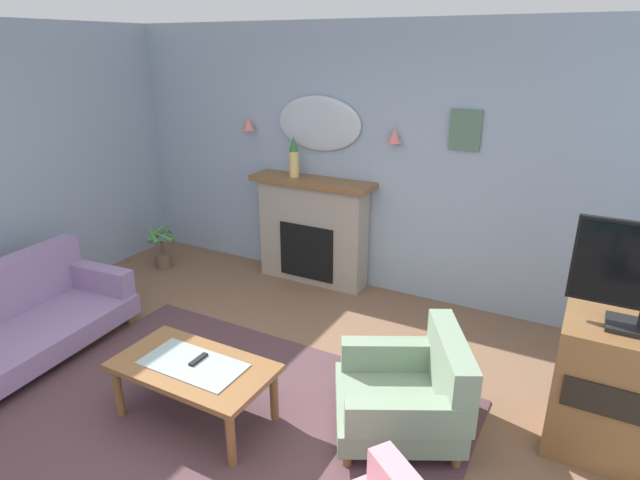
# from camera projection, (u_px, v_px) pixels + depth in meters

# --- Properties ---
(floor) EXTENTS (6.85, 6.62, 0.10)m
(floor) POSITION_uv_depth(u_px,v_px,m) (196.00, 455.00, 3.40)
(floor) COLOR brown
(floor) RESTS_ON ground
(wall_back) EXTENTS (6.85, 0.10, 2.70)m
(wall_back) POSITION_uv_depth(u_px,v_px,m) (374.00, 162.00, 5.26)
(wall_back) COLOR #8C9EB2
(wall_back) RESTS_ON ground
(patterned_rug) EXTENTS (3.20, 2.40, 0.01)m
(patterned_rug) POSITION_uv_depth(u_px,v_px,m) (215.00, 429.00, 3.54)
(patterned_rug) COLOR #4C3338
(patterned_rug) RESTS_ON ground
(fireplace) EXTENTS (1.36, 0.36, 1.16)m
(fireplace) POSITION_uv_depth(u_px,v_px,m) (312.00, 232.00, 5.62)
(fireplace) COLOR gray
(fireplace) RESTS_ON ground
(mantel_vase_centre) EXTENTS (0.10, 0.10, 0.43)m
(mantel_vase_centre) POSITION_uv_depth(u_px,v_px,m) (294.00, 157.00, 5.40)
(mantel_vase_centre) COLOR tan
(mantel_vase_centre) RESTS_ON fireplace
(wall_mirror) EXTENTS (0.96, 0.06, 0.56)m
(wall_mirror) POSITION_uv_depth(u_px,v_px,m) (319.00, 124.00, 5.33)
(wall_mirror) COLOR #B2BCC6
(wall_sconce_left) EXTENTS (0.14, 0.14, 0.14)m
(wall_sconce_left) POSITION_uv_depth(u_px,v_px,m) (248.00, 124.00, 5.69)
(wall_sconce_left) COLOR #D17066
(wall_sconce_right) EXTENTS (0.14, 0.14, 0.14)m
(wall_sconce_right) POSITION_uv_depth(u_px,v_px,m) (394.00, 136.00, 4.93)
(wall_sconce_right) COLOR #D17066
(framed_picture) EXTENTS (0.28, 0.03, 0.36)m
(framed_picture) POSITION_uv_depth(u_px,v_px,m) (465.00, 130.00, 4.66)
(framed_picture) COLOR #4C6B56
(coffee_table) EXTENTS (1.10, 0.60, 0.45)m
(coffee_table) POSITION_uv_depth(u_px,v_px,m) (194.00, 371.00, 3.53)
(coffee_table) COLOR brown
(coffee_table) RESTS_ON ground
(tv_remote) EXTENTS (0.04, 0.16, 0.02)m
(tv_remote) POSITION_uv_depth(u_px,v_px,m) (198.00, 360.00, 3.54)
(tv_remote) COLOR black
(tv_remote) RESTS_ON coffee_table
(floral_couch) EXTENTS (0.99, 1.78, 0.76)m
(floral_couch) POSITION_uv_depth(u_px,v_px,m) (17.00, 320.00, 4.31)
(floral_couch) COLOR gray
(floral_couch) RESTS_ON ground
(armchair_beside_couch) EXTENTS (1.10, 1.09, 0.71)m
(armchair_beside_couch) POSITION_uv_depth(u_px,v_px,m) (411.00, 391.00, 3.45)
(armchair_beside_couch) COLOR gray
(armchair_beside_couch) RESTS_ON ground
(tv_cabinet) EXTENTS (0.80, 0.57, 0.90)m
(tv_cabinet) POSITION_uv_depth(u_px,v_px,m) (623.00, 392.00, 3.21)
(tv_cabinet) COLOR brown
(tv_cabinet) RESTS_ON ground
(potted_plant_small_fern) EXTENTS (0.37, 0.36, 0.54)m
(potted_plant_small_fern) POSITION_uv_depth(u_px,v_px,m) (162.00, 244.00, 6.05)
(potted_plant_small_fern) COLOR brown
(potted_plant_small_fern) RESTS_ON ground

